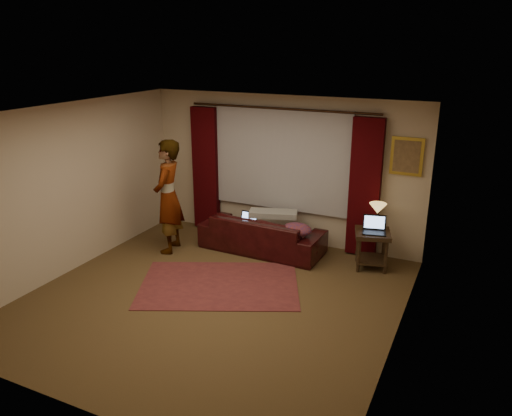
% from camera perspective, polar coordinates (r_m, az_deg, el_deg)
% --- Properties ---
extents(floor, '(5.00, 5.00, 0.01)m').
position_cam_1_polar(floor, '(7.19, -4.88, -10.30)').
color(floor, brown).
rests_on(floor, ground).
extents(ceiling, '(5.00, 5.00, 0.02)m').
position_cam_1_polar(ceiling, '(6.36, -5.53, 10.74)').
color(ceiling, silver).
rests_on(ceiling, ground).
extents(wall_back, '(5.00, 0.02, 2.60)m').
position_cam_1_polar(wall_back, '(8.81, 3.03, 4.37)').
color(wall_back, beige).
rests_on(wall_back, ground).
extents(wall_front, '(5.00, 0.02, 2.60)m').
position_cam_1_polar(wall_front, '(4.85, -20.39, -9.11)').
color(wall_front, beige).
rests_on(wall_front, ground).
extents(wall_left, '(0.02, 5.00, 2.60)m').
position_cam_1_polar(wall_left, '(8.17, -20.54, 2.05)').
color(wall_left, beige).
rests_on(wall_left, ground).
extents(wall_right, '(0.02, 5.00, 2.60)m').
position_cam_1_polar(wall_right, '(5.87, 16.45, -3.78)').
color(wall_right, beige).
rests_on(wall_right, ground).
extents(sheer_curtain, '(2.50, 0.05, 1.80)m').
position_cam_1_polar(sheer_curtain, '(8.71, 2.90, 5.56)').
color(sheer_curtain, '#A6A6AE').
rests_on(sheer_curtain, wall_back).
extents(drape_left, '(0.50, 0.14, 2.30)m').
position_cam_1_polar(drape_left, '(9.40, -5.76, 4.46)').
color(drape_left, '#340306').
rests_on(drape_left, floor).
extents(drape_right, '(0.50, 0.14, 2.30)m').
position_cam_1_polar(drape_right, '(8.31, 12.33, 2.23)').
color(drape_right, '#340306').
rests_on(drape_right, floor).
extents(curtain_rod, '(0.04, 0.04, 3.40)m').
position_cam_1_polar(curtain_rod, '(8.51, 2.86, 11.28)').
color(curtain_rod, black).
rests_on(curtain_rod, wall_back).
extents(picture_frame, '(0.50, 0.04, 0.60)m').
position_cam_1_polar(picture_frame, '(8.15, 16.86, 5.67)').
color(picture_frame, gold).
rests_on(picture_frame, wall_back).
extents(sofa, '(2.15, 0.98, 0.85)m').
position_cam_1_polar(sofa, '(8.55, 0.69, -2.19)').
color(sofa, black).
rests_on(sofa, floor).
extents(throw_blanket, '(0.88, 0.56, 0.10)m').
position_cam_1_polar(throw_blanket, '(8.53, 2.00, 0.84)').
color(throw_blanket, '#979690').
rests_on(throw_blanket, sofa).
extents(clothing_pile, '(0.54, 0.44, 0.21)m').
position_cam_1_polar(clothing_pile, '(8.15, 4.71, -2.52)').
color(clothing_pile, '#612C40').
rests_on(clothing_pile, sofa).
extents(laptop_sofa, '(0.34, 0.36, 0.23)m').
position_cam_1_polar(laptop_sofa, '(8.53, -1.15, -1.42)').
color(laptop_sofa, black).
rests_on(laptop_sofa, sofa).
extents(area_rug, '(2.75, 2.37, 0.01)m').
position_cam_1_polar(area_rug, '(7.54, -4.21, -8.71)').
color(area_rug, maroon).
rests_on(area_rug, floor).
extents(end_table, '(0.66, 0.66, 0.62)m').
position_cam_1_polar(end_table, '(8.16, 13.06, -4.65)').
color(end_table, black).
rests_on(end_table, floor).
extents(tiffany_lamp, '(0.29, 0.29, 0.43)m').
position_cam_1_polar(tiffany_lamp, '(8.07, 13.67, -0.96)').
color(tiffany_lamp, olive).
rests_on(tiffany_lamp, end_table).
extents(laptop_table, '(0.43, 0.45, 0.26)m').
position_cam_1_polar(laptop_table, '(7.94, 13.40, -1.94)').
color(laptop_table, black).
rests_on(laptop_table, end_table).
extents(person, '(0.70, 0.70, 1.94)m').
position_cam_1_polar(person, '(8.51, -10.01, 1.28)').
color(person, '#979690').
rests_on(person, floor).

